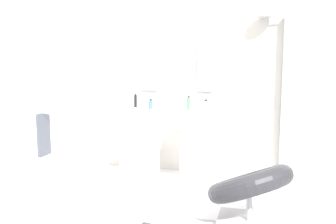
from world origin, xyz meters
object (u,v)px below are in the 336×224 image
lounge_chair (250,189)px  soap_bottle_blue (151,104)px  soap_bottle_black (135,101)px  soap_bottle_white (206,106)px  soap_bottle_green (189,103)px  pedestal_sink_right (199,145)px  towel_rack (42,136)px  pedestal_sink_left (140,142)px  shower_column (286,95)px

lounge_chair → soap_bottle_blue: (-1.27, 1.11, 0.61)m
soap_bottle_blue → soap_bottle_black: bearing=149.6°
soap_bottle_white → soap_bottle_green: (-0.23, 0.13, 0.01)m
pedestal_sink_right → soap_bottle_white: bearing=-49.1°
towel_rack → soap_bottle_white: bearing=18.0°
pedestal_sink_left → soap_bottle_blue: soap_bottle_blue is taller
shower_column → soap_bottle_blue: bearing=-166.5°
towel_rack → soap_bottle_black: size_ratio=5.32×
shower_column → towel_rack: bearing=-158.8°
soap_bottle_white → soap_bottle_green: bearing=150.9°
towel_rack → soap_bottle_white: 1.94m
soap_bottle_black → soap_bottle_white: soap_bottle_black is taller
soap_bottle_black → soap_bottle_green: size_ratio=1.02×
lounge_chair → pedestal_sink_left: bearing=141.6°
pedestal_sink_right → shower_column: shower_column is taller
soap_bottle_green → towel_rack: bearing=-155.7°
towel_rack → soap_bottle_white: size_ratio=6.43×
soap_bottle_white → towel_rack: bearing=-162.0°
shower_column → soap_bottle_blue: shower_column is taller
shower_column → towel_rack: shower_column is taller
pedestal_sink_right → shower_column: size_ratio=0.49×
pedestal_sink_right → soap_bottle_white: (0.09, -0.11, 0.50)m
pedestal_sink_left → lounge_chair: size_ratio=0.92×
lounge_chair → soap_bottle_black: soap_bottle_black is taller
shower_column → soap_bottle_white: shower_column is taller
soap_bottle_blue → lounge_chair: bearing=-41.2°
shower_column → soap_bottle_black: shower_column is taller
pedestal_sink_left → soap_bottle_green: soap_bottle_green is taller
soap_bottle_blue → soap_bottle_white: bearing=-6.9°
soap_bottle_black → soap_bottle_white: size_ratio=1.21×
lounge_chair → towel_rack: towel_rack is taller
towel_rack → soap_bottle_blue: size_ratio=7.18×
soap_bottle_blue → soap_bottle_green: size_ratio=0.76×
lounge_chair → soap_bottle_green: soap_bottle_green is taller
pedestal_sink_right → towel_rack: size_ratio=1.05×
soap_bottle_white → soap_bottle_green: size_ratio=0.84×
shower_column → pedestal_sink_left: bearing=-168.3°
pedestal_sink_right → soap_bottle_black: (-0.86, 0.13, 0.51)m
pedestal_sink_left → towel_rack: bearing=-143.9°
soap_bottle_green → soap_bottle_blue: bearing=-174.8°
pedestal_sink_left → soap_bottle_blue: size_ratio=7.54×
pedestal_sink_left → soap_bottle_green: (0.63, 0.02, 0.51)m
shower_column → soap_bottle_green: (-1.16, -0.35, -0.10)m
shower_column → soap_bottle_green: 1.21m
shower_column → soap_bottle_green: size_ratio=11.72×
pedestal_sink_right → lounge_chair: bearing=-59.8°
shower_column → soap_bottle_white: (-0.92, -0.48, -0.12)m
shower_column → soap_bottle_white: 1.05m
lounge_chair → soap_bottle_white: size_ratio=7.32×
pedestal_sink_right → towel_rack: pedestal_sink_right is taller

